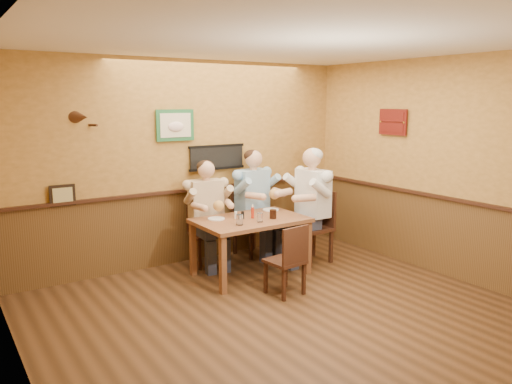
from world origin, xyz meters
TOP-DOWN VIEW (x-y plane):
  - room at (0.13, 0.17)m, footprint 5.02×5.03m
  - dining_table at (0.38, 1.50)m, footprint 1.40×0.90m
  - chair_back_left at (0.09, 2.17)m, footprint 0.47×0.47m
  - chair_back_right at (0.87, 2.22)m, footprint 0.50×0.50m
  - chair_right_end at (1.39, 1.47)m, footprint 0.47×0.47m
  - chair_near_side at (0.35, 0.72)m, footprint 0.43×0.43m
  - diner_tan_shirt at (0.09, 2.17)m, footprint 0.67×0.67m
  - diner_blue_polo at (0.87, 2.22)m, footprint 0.72×0.72m
  - diner_white_elder at (1.39, 1.47)m, footprint 0.67×0.67m
  - water_glass_left at (0.09, 1.29)m, footprint 0.11×0.11m
  - water_glass_mid at (0.38, 1.28)m, footprint 0.08×0.08m
  - cola_tumbler at (0.62, 1.34)m, footprint 0.12×0.12m
  - hot_sauce_bottle at (0.42, 1.51)m, footprint 0.04×0.04m
  - salt_shaker at (0.22, 1.61)m, footprint 0.04×0.04m
  - pepper_shaker at (0.28, 1.53)m, footprint 0.04×0.04m
  - plate_far_left at (-0.01, 1.71)m, footprint 0.23×0.23m
  - plate_far_right at (0.88, 1.76)m, footprint 0.29×0.29m

SIDE VIEW (x-z plane):
  - chair_near_side at x=0.35m, z-range 0.00..0.84m
  - chair_back_left at x=0.09m, z-range 0.00..0.92m
  - chair_back_right at x=0.87m, z-range 0.00..0.98m
  - chair_right_end at x=1.39m, z-range 0.00..1.01m
  - diner_tan_shirt at x=0.09m, z-range 0.00..1.31m
  - dining_table at x=0.38m, z-range 0.28..1.03m
  - diner_blue_polo at x=0.87m, z-range 0.00..1.39m
  - diner_white_elder at x=1.39m, z-range 0.00..1.44m
  - plate_far_left at x=-0.01m, z-range 0.75..0.76m
  - plate_far_right at x=0.88m, z-range 0.75..0.76m
  - salt_shaker at x=0.22m, z-range 0.75..0.84m
  - pepper_shaker at x=0.28m, z-range 0.75..0.85m
  - water_glass_mid at x=0.38m, z-range 0.75..0.86m
  - cola_tumbler at x=0.62m, z-range 0.75..0.87m
  - water_glass_left at x=0.09m, z-range 0.75..0.88m
  - hot_sauce_bottle at x=0.42m, z-range 0.75..0.91m
  - room at x=0.13m, z-range 0.28..3.09m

